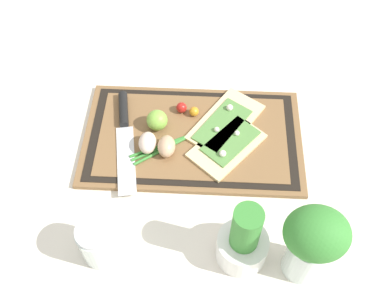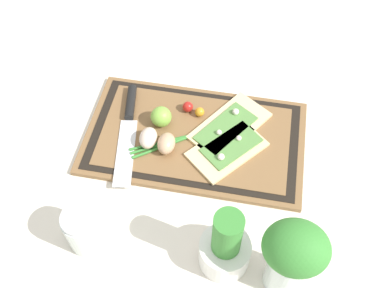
# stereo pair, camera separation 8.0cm
# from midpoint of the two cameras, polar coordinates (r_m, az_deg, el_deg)

# --- Properties ---
(ground_plane) EXTENTS (6.00, 6.00, 0.00)m
(ground_plane) POSITION_cam_midpoint_polar(r_m,az_deg,el_deg) (1.07, 2.50, 0.48)
(ground_plane) COLOR silver
(cutting_board) EXTENTS (0.52, 0.30, 0.02)m
(cutting_board) POSITION_cam_midpoint_polar(r_m,az_deg,el_deg) (1.07, 2.51, 0.72)
(cutting_board) COLOR brown
(cutting_board) RESTS_ON ground_plane
(pizza_slice_near) EXTENTS (0.20, 0.22, 0.02)m
(pizza_slice_near) POSITION_cam_midpoint_polar(r_m,az_deg,el_deg) (1.08, 6.84, 2.15)
(pizza_slice_near) COLOR beige
(pizza_slice_near) RESTS_ON cutting_board
(pizza_slice_far) EXTENTS (0.19, 0.20, 0.02)m
(pizza_slice_far) POSITION_cam_midpoint_polar(r_m,az_deg,el_deg) (1.04, 6.80, -0.68)
(pizza_slice_far) COLOR beige
(pizza_slice_far) RESTS_ON cutting_board
(knife) EXTENTS (0.08, 0.29, 0.02)m
(knife) POSITION_cam_midpoint_polar(r_m,az_deg,el_deg) (1.09, -5.91, 3.28)
(knife) COLOR silver
(knife) RESTS_ON cutting_board
(egg_brown) EXTENTS (0.04, 0.06, 0.04)m
(egg_brown) POSITION_cam_midpoint_polar(r_m,az_deg,el_deg) (1.02, -1.05, -0.05)
(egg_brown) COLOR tan
(egg_brown) RESTS_ON cutting_board
(egg_pink) EXTENTS (0.04, 0.06, 0.04)m
(egg_pink) POSITION_cam_midpoint_polar(r_m,az_deg,el_deg) (1.03, -3.37, 0.66)
(egg_pink) COLOR beige
(egg_pink) RESTS_ON cutting_board
(lime) EXTENTS (0.05, 0.05, 0.05)m
(lime) POSITION_cam_midpoint_polar(r_m,az_deg,el_deg) (1.06, -1.80, 3.37)
(lime) COLOR #7FB742
(lime) RESTS_ON cutting_board
(cherry_tomato_red) EXTENTS (0.03, 0.03, 0.03)m
(cherry_tomato_red) POSITION_cam_midpoint_polar(r_m,az_deg,el_deg) (1.10, 1.54, 4.64)
(cherry_tomato_red) COLOR red
(cherry_tomato_red) RESTS_ON cutting_board
(cherry_tomato_yellow) EXTENTS (0.02, 0.02, 0.02)m
(cherry_tomato_yellow) POSITION_cam_midpoint_polar(r_m,az_deg,el_deg) (1.09, 3.24, 3.95)
(cherry_tomato_yellow) COLOR orange
(cherry_tomato_yellow) RESTS_ON cutting_board
(scallion_bunch) EXTENTS (0.28, 0.19, 0.01)m
(scallion_bunch) POSITION_cam_midpoint_polar(r_m,az_deg,el_deg) (1.06, 2.28, 0.95)
(scallion_bunch) COLOR #388433
(scallion_bunch) RESTS_ON cutting_board
(herb_pot) EXTENTS (0.10, 0.10, 0.18)m
(herb_pot) POSITION_cam_midpoint_polar(r_m,az_deg,el_deg) (0.88, 6.91, -13.06)
(herb_pot) COLOR white
(herb_pot) RESTS_ON ground_plane
(sauce_jar) EXTENTS (0.08, 0.08, 0.11)m
(sauce_jar) POSITION_cam_midpoint_polar(r_m,az_deg,el_deg) (0.92, -10.99, -10.89)
(sauce_jar) COLOR silver
(sauce_jar) RESTS_ON ground_plane
(herb_glass) EXTENTS (0.12, 0.10, 0.21)m
(herb_glass) POSITION_cam_midpoint_polar(r_m,az_deg,el_deg) (0.83, 15.42, -13.70)
(herb_glass) COLOR silver
(herb_glass) RESTS_ON ground_plane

